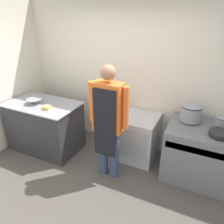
# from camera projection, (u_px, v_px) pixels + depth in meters

# --- Properties ---
(ground_plane) EXTENTS (14.00, 14.00, 0.00)m
(ground_plane) POSITION_uv_depth(u_px,v_px,m) (79.00, 199.00, 3.09)
(ground_plane) COLOR #4C4742
(wall_back) EXTENTS (8.00, 0.05, 2.70)m
(wall_back) POSITION_uv_depth(u_px,v_px,m) (127.00, 76.00, 3.89)
(wall_back) COLOR silver
(wall_back) RESTS_ON ground_plane
(wall_left) EXTENTS (0.05, 8.00, 2.70)m
(wall_left) POSITION_uv_depth(u_px,v_px,m) (15.00, 72.00, 4.10)
(wall_left) COLOR silver
(wall_left) RESTS_ON ground_plane
(prep_counter) EXTENTS (1.31, 0.80, 0.91)m
(prep_counter) POSITION_uv_depth(u_px,v_px,m) (45.00, 126.00, 4.06)
(prep_counter) COLOR #2D2D33
(prep_counter) RESTS_ON ground_plane
(stove) EXTENTS (1.00, 0.79, 0.88)m
(stove) POSITION_uv_depth(u_px,v_px,m) (199.00, 153.00, 3.35)
(stove) COLOR slate
(stove) RESTS_ON ground_plane
(fridge_unit) EXTENTS (0.59, 0.67, 0.79)m
(fridge_unit) POSITION_uv_depth(u_px,v_px,m) (139.00, 137.00, 3.82)
(fridge_unit) COLOR silver
(fridge_unit) RESTS_ON ground_plane
(person_cook) EXTENTS (0.61, 0.24, 1.78)m
(person_cook) POSITION_uv_depth(u_px,v_px,m) (108.00, 118.00, 3.12)
(person_cook) COLOR #38476B
(person_cook) RESTS_ON ground_plane
(mixing_bowl) EXTENTS (0.27, 0.27, 0.09)m
(mixing_bowl) POSITION_uv_depth(u_px,v_px,m) (34.00, 101.00, 3.85)
(mixing_bowl) COLOR gray
(mixing_bowl) RESTS_ON prep_counter
(plastic_tub) EXTENTS (0.12, 0.12, 0.06)m
(plastic_tub) POSITION_uv_depth(u_px,v_px,m) (47.00, 108.00, 3.64)
(plastic_tub) COLOR #D8B266
(plastic_tub) RESTS_ON prep_counter
(stock_pot) EXTENTS (0.31, 0.31, 0.27)m
(stock_pot) POSITION_uv_depth(u_px,v_px,m) (191.00, 112.00, 3.30)
(stock_pot) COLOR gray
(stock_pot) RESTS_ON stove
(saute_pan) EXTENTS (0.28, 0.28, 0.05)m
(saute_pan) POSITION_uv_depth(u_px,v_px,m) (220.00, 133.00, 2.95)
(saute_pan) COLOR #262628
(saute_pan) RESTS_ON stove
(sauce_pot) EXTENTS (0.17, 0.17, 0.15)m
(sauce_pot) POSITION_uv_depth(u_px,v_px,m) (221.00, 121.00, 3.16)
(sauce_pot) COLOR gray
(sauce_pot) RESTS_ON stove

